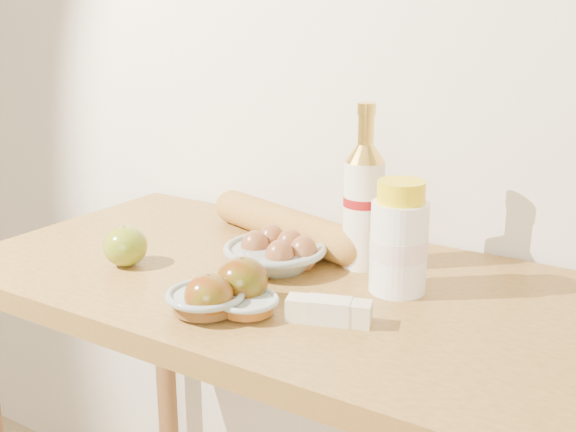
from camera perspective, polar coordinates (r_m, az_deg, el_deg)
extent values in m
cube|color=silver|center=(1.43, 8.04, 14.36)|extent=(3.50, 0.02, 2.60)
cube|color=#A67935|center=(1.23, 0.75, -5.90)|extent=(1.20, 0.60, 0.04)
cylinder|color=brown|center=(1.91, -9.62, -12.44)|extent=(0.05, 0.05, 0.86)
cylinder|color=#EDE3C9|center=(1.26, 5.96, 0.10)|extent=(0.09, 0.09, 0.19)
cylinder|color=maroon|center=(1.26, 6.00, 1.19)|extent=(0.09, 0.09, 0.02)
cone|color=gold|center=(1.24, 6.12, 4.99)|extent=(0.09, 0.09, 0.03)
cylinder|color=gold|center=(1.23, 6.17, 6.81)|extent=(0.04, 0.04, 0.05)
cylinder|color=gold|center=(1.22, 6.23, 8.43)|extent=(0.04, 0.04, 0.02)
cylinder|color=white|center=(1.17, 8.74, -2.44)|extent=(0.11, 0.11, 0.15)
cylinder|color=#F2D1CB|center=(1.17, 8.74, -2.44)|extent=(0.11, 0.11, 0.03)
cylinder|color=yellow|center=(1.14, 8.94, 1.91)|extent=(0.09, 0.09, 0.03)
torus|color=gray|center=(1.27, -1.04, -2.62)|extent=(0.23, 0.23, 0.01)
ellipsoid|color=brown|center=(1.28, -2.62, -2.52)|extent=(0.06, 0.06, 0.06)
ellipsoid|color=brown|center=(1.23, -0.68, -3.33)|extent=(0.06, 0.06, 0.06)
ellipsoid|color=brown|center=(1.29, 0.15, -2.42)|extent=(0.06, 0.06, 0.06)
ellipsoid|color=brown|center=(1.32, -1.32, -2.00)|extent=(0.06, 0.06, 0.06)
ellipsoid|color=brown|center=(1.25, 1.21, -2.99)|extent=(0.06, 0.06, 0.06)
cylinder|color=#C18B3B|center=(1.40, -0.23, -0.73)|extent=(0.35, 0.17, 0.07)
sphere|color=#C18B3B|center=(1.53, -4.43, 0.76)|extent=(0.09, 0.09, 0.07)
sphere|color=#C18B3B|center=(1.28, 4.81, -2.49)|extent=(0.09, 0.09, 0.07)
ellipsoid|color=olive|center=(1.31, -12.73, -2.34)|extent=(0.10, 0.10, 0.07)
cylinder|color=#482D18|center=(1.30, -12.81, -1.07)|extent=(0.01, 0.01, 0.01)
ellipsoid|color=#90070A|center=(1.08, -6.27, -6.31)|extent=(0.08, 0.08, 0.07)
cylinder|color=#4E321A|center=(1.07, -6.32, -4.89)|extent=(0.01, 0.01, 0.01)
ellipsoid|color=maroon|center=(1.12, -3.65, -5.14)|extent=(0.11, 0.11, 0.08)
cylinder|color=#453117|center=(1.11, -3.68, -3.62)|extent=(0.01, 0.01, 0.01)
torus|color=gray|center=(1.10, -6.56, -6.20)|extent=(0.14, 0.14, 0.01)
cylinder|color=brown|center=(1.10, -6.54, -6.79)|extent=(0.11, 0.11, 0.02)
torus|color=#98A6A0|center=(1.09, -3.25, -6.62)|extent=(0.13, 0.13, 0.01)
cylinder|color=brown|center=(1.09, -3.24, -7.09)|extent=(0.10, 0.10, 0.02)
cube|color=beige|center=(1.07, 3.24, -7.49)|extent=(0.13, 0.07, 0.03)
cube|color=beige|center=(1.07, 3.24, -7.49)|extent=(0.07, 0.06, 0.04)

